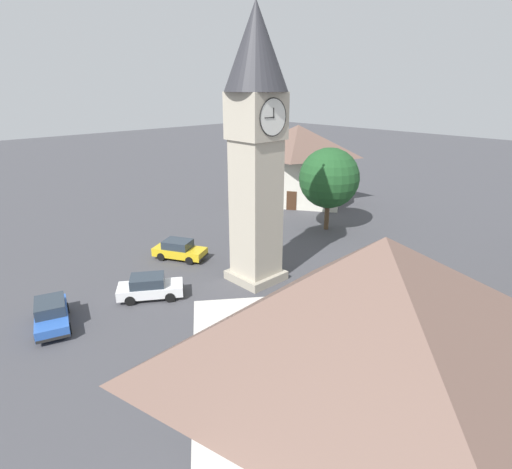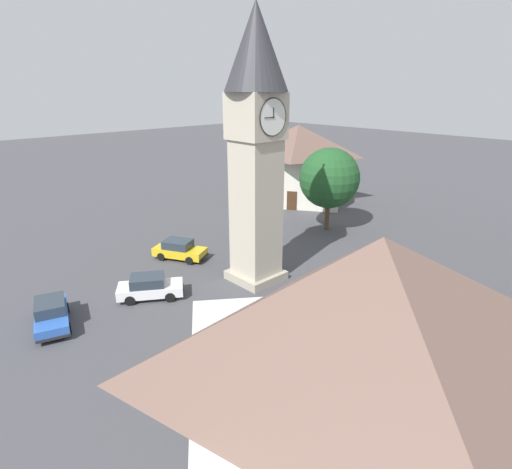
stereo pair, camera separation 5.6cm
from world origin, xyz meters
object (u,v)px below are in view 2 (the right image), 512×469
car_blue_kerb (150,287)px  pedestrian (296,289)px  car_red_corner (51,314)px  car_silver_kerb (179,250)px  road_sign (249,221)px  car_white_side (385,302)px  building_terrace_right (297,163)px  building_shop_left (361,437)px  clock_tower (256,129)px  tree (329,178)px

car_blue_kerb → pedestrian: size_ratio=2.59×
car_blue_kerb → car_red_corner: 5.84m
car_silver_kerb → pedestrian: size_ratio=2.62×
car_silver_kerb → road_sign: size_ratio=1.58×
car_white_side → building_terrace_right: (-15.45, -20.75, 3.74)m
car_red_corner → car_silver_kerb: bearing=-163.1°
car_silver_kerb → building_shop_left: size_ratio=0.42×
pedestrian → road_sign: 11.58m
clock_tower → building_shop_left: size_ratio=1.70×
clock_tower → tree: bearing=-165.1°
car_white_side → tree: (-9.91, -11.99, 4.17)m
car_silver_kerb → building_shop_left: 24.72m
car_white_side → building_shop_left: building_shop_left is taller
building_shop_left → car_silver_kerb: bearing=-112.7°
clock_tower → building_terrace_right: (-17.86, -12.03, -5.91)m
car_white_side → pedestrian: size_ratio=2.57×
clock_tower → car_silver_kerb: 11.96m
road_sign → tree: bearing=160.9°
car_blue_kerb → road_sign: size_ratio=1.56×
car_white_side → car_silver_kerb: bearing=-74.4°
car_white_side → tree: tree is taller
car_blue_kerb → car_silver_kerb: bearing=-140.3°
car_white_side → car_red_corner: bearing=-39.1°
car_red_corner → tree: (-24.97, 0.27, 4.17)m
building_terrace_right → building_shop_left: bearing=43.5°
tree → building_shop_left: building_shop_left is taller
building_shop_left → tree: bearing=-141.3°
clock_tower → building_terrace_right: bearing=-146.0°
building_terrace_right → road_sign: building_terrace_right is taller
building_terrace_right → road_sign: 14.72m
car_blue_kerb → road_sign: 12.11m
car_red_corner → pedestrian: bearing=146.8°
car_blue_kerb → building_terrace_right: 26.72m
clock_tower → road_sign: 11.38m
car_silver_kerb → road_sign: 6.81m
car_white_side → pedestrian: 5.34m
pedestrian → building_shop_left: size_ratio=0.16×
building_terrace_right → clock_tower: bearing=34.0°
car_blue_kerb → car_silver_kerb: (-4.97, -4.13, 0.00)m
car_blue_kerb → building_shop_left: building_shop_left is taller
car_blue_kerb → building_shop_left: size_ratio=0.42×
pedestrian → tree: size_ratio=0.22×
pedestrian → building_terrace_right: (-18.48, -16.36, 3.49)m
tree → pedestrian: bearing=30.4°
car_blue_kerb → building_terrace_right: (-24.74, -9.36, 3.74)m
car_red_corner → road_sign: road_sign is taller
car_blue_kerb → road_sign: road_sign is taller
car_blue_kerb → building_terrace_right: bearing=-159.3°
clock_tower → car_red_corner: 16.30m
car_red_corner → car_white_side: (-15.06, 12.26, 0.00)m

